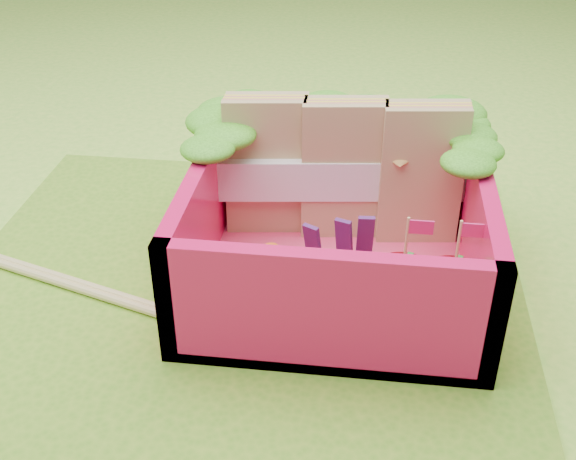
{
  "coord_description": "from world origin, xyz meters",
  "views": [
    {
      "loc": [
        0.56,
        -2.53,
        2.01
      ],
      "look_at": [
        0.22,
        0.2,
        0.28
      ],
      "focal_mm": 45.0,
      "sensor_mm": 36.0,
      "label": 1
    }
  ],
  "objects_px": {
    "sandwich_stack": "(344,170)",
    "chopsticks": "(26,269)",
    "broccoli": "(220,274)",
    "strawberry_left": "(401,291)",
    "strawberry_right": "(451,293)",
    "bento_box": "(337,229)"
  },
  "relations": [
    {
      "from": "sandwich_stack",
      "to": "chopsticks",
      "type": "distance_m",
      "value": 1.58
    },
    {
      "from": "broccoli",
      "to": "strawberry_left",
      "type": "height_order",
      "value": "strawberry_left"
    },
    {
      "from": "strawberry_right",
      "to": "broccoli",
      "type": "bearing_deg",
      "value": -176.56
    },
    {
      "from": "sandwich_stack",
      "to": "chopsticks",
      "type": "bearing_deg",
      "value": -161.41
    },
    {
      "from": "sandwich_stack",
      "to": "broccoli",
      "type": "bearing_deg",
      "value": -124.15
    },
    {
      "from": "bento_box",
      "to": "strawberry_left",
      "type": "bearing_deg",
      "value": -46.02
    },
    {
      "from": "sandwich_stack",
      "to": "chopsticks",
      "type": "height_order",
      "value": "sandwich_stack"
    },
    {
      "from": "strawberry_left",
      "to": "strawberry_right",
      "type": "distance_m",
      "value": 0.21
    },
    {
      "from": "strawberry_left",
      "to": "strawberry_right",
      "type": "xyz_separation_m",
      "value": [
        0.2,
        0.02,
        -0.0
      ]
    },
    {
      "from": "chopsticks",
      "to": "strawberry_right",
      "type": "bearing_deg",
      "value": -4.34
    },
    {
      "from": "bento_box",
      "to": "sandwich_stack",
      "type": "height_order",
      "value": "sandwich_stack"
    },
    {
      "from": "bento_box",
      "to": "chopsticks",
      "type": "bearing_deg",
      "value": -174.72
    },
    {
      "from": "strawberry_left",
      "to": "chopsticks",
      "type": "height_order",
      "value": "strawberry_left"
    },
    {
      "from": "bento_box",
      "to": "chopsticks",
      "type": "relative_size",
      "value": 0.63
    },
    {
      "from": "broccoli",
      "to": "bento_box",
      "type": "bearing_deg",
      "value": 36.03
    },
    {
      "from": "sandwich_stack",
      "to": "strawberry_left",
      "type": "bearing_deg",
      "value": -66.54
    },
    {
      "from": "sandwich_stack",
      "to": "chopsticks",
      "type": "xyz_separation_m",
      "value": [
        -1.45,
        -0.49,
        -0.37
      ]
    },
    {
      "from": "sandwich_stack",
      "to": "strawberry_right",
      "type": "xyz_separation_m",
      "value": [
        0.49,
        -0.64,
        -0.21
      ]
    },
    {
      "from": "sandwich_stack",
      "to": "strawberry_left",
      "type": "distance_m",
      "value": 0.74
    },
    {
      "from": "broccoli",
      "to": "chopsticks",
      "type": "distance_m",
      "value": 1.02
    },
    {
      "from": "bento_box",
      "to": "sandwich_stack",
      "type": "distance_m",
      "value": 0.37
    },
    {
      "from": "sandwich_stack",
      "to": "strawberry_right",
      "type": "relative_size",
      "value": 2.65
    }
  ]
}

